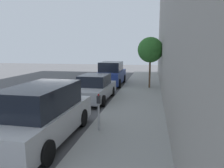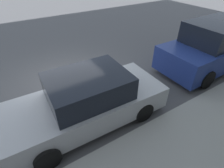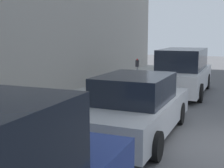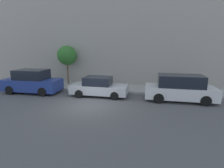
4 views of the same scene
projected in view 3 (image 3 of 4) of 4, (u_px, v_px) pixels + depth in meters
sidewalk at (47, 122)px, 8.78m from camera, size 2.94×32.00×0.15m
parked_minivan_nearest at (182, 72)px, 13.23m from camera, size 2.02×4.93×1.90m
parked_sedan_second at (136, 107)px, 7.72m from camera, size 1.92×4.55×1.54m
parking_meter_near at (137, 71)px, 13.08m from camera, size 0.11×0.15×1.35m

